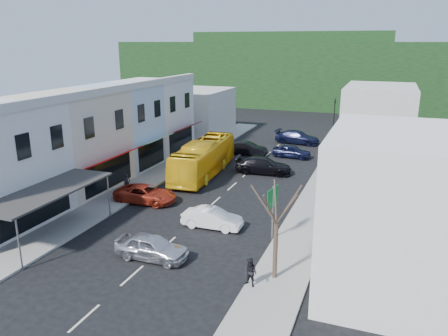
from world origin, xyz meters
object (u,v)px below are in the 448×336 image
(car_red, at_px, (146,194))
(pedestrian_right, at_px, (250,271))
(pedestrian_left, at_px, (127,183))
(street_tree, at_px, (276,224))
(traffic_signal, at_px, (334,120))
(car_silver, at_px, (152,247))
(bus, at_px, (204,159))
(car_white, at_px, (212,218))
(direction_sign, at_px, (272,214))

(car_red, relative_size, pedestrian_right, 2.71)
(pedestrian_left, bearing_deg, street_tree, -99.73)
(pedestrian_right, relative_size, traffic_signal, 0.32)
(car_red, height_order, traffic_signal, traffic_signal)
(car_silver, bearing_deg, car_red, 32.04)
(bus, xyz_separation_m, car_silver, (3.72, -16.34, -0.85))
(street_tree, xyz_separation_m, traffic_signal, (-1.43, 35.33, -0.52))
(pedestrian_left, bearing_deg, car_white, -91.00)
(bus, height_order, pedestrian_right, bus)
(bus, distance_m, pedestrian_right, 20.07)
(car_white, relative_size, street_tree, 0.69)
(pedestrian_left, xyz_separation_m, street_tree, (14.54, -8.70, 2.17))
(car_silver, distance_m, direction_sign, 7.62)
(car_silver, relative_size, traffic_signal, 0.83)
(pedestrian_right, bearing_deg, pedestrian_left, 160.25)
(car_silver, xyz_separation_m, car_red, (-5.04, 7.94, 0.00))
(car_white, distance_m, pedestrian_right, 7.87)
(car_red, bearing_deg, traffic_signal, -23.34)
(street_tree, bearing_deg, car_red, 147.79)
(pedestrian_right, bearing_deg, car_silver, -173.12)
(car_white, height_order, pedestrian_right, pedestrian_right)
(bus, distance_m, street_tree, 19.52)
(traffic_signal, bearing_deg, car_red, 77.20)
(street_tree, bearing_deg, pedestrian_right, -125.61)
(bus, relative_size, car_red, 2.52)
(direction_sign, distance_m, street_tree, 4.91)
(car_red, xyz_separation_m, direction_sign, (10.89, -3.19, 1.09))
(bus, height_order, street_tree, street_tree)
(car_silver, height_order, direction_sign, direction_sign)
(car_red, bearing_deg, car_white, -113.73)
(bus, xyz_separation_m, street_tree, (10.90, -16.11, 1.62))
(pedestrian_left, bearing_deg, direction_sign, -86.40)
(pedestrian_left, relative_size, direction_sign, 0.47)
(bus, bearing_deg, traffic_signal, 59.79)
(bus, height_order, car_red, bus)
(car_white, xyz_separation_m, traffic_signal, (4.14, 30.27, 1.96))
(car_red, distance_m, street_tree, 14.67)
(car_white, bearing_deg, pedestrian_left, 66.46)
(street_tree, height_order, traffic_signal, street_tree)
(car_red, relative_size, street_tree, 0.73)
(car_silver, distance_m, street_tree, 7.60)
(car_silver, relative_size, pedestrian_right, 2.59)
(car_silver, bearing_deg, street_tree, -88.56)
(pedestrian_right, relative_size, direction_sign, 0.47)
(bus, relative_size, pedestrian_left, 6.82)
(pedestrian_right, bearing_deg, car_red, 158.02)
(bus, xyz_separation_m, car_red, (-1.33, -8.40, -0.85))
(bus, xyz_separation_m, direction_sign, (9.57, -11.59, 0.24))
(car_silver, xyz_separation_m, direction_sign, (5.85, 4.75, 1.09))
(car_white, bearing_deg, traffic_signal, -9.15)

